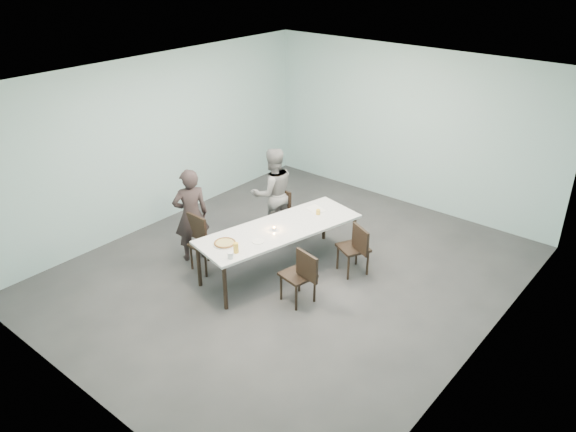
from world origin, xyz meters
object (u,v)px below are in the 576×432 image
Objects in this scene: chair_near_right at (302,273)px; side_plate at (258,241)px; water_tumbler at (230,255)px; diner_far at (273,193)px; chair_far_left at (286,211)px; diner_near at (191,215)px; amber_tumbler at (318,212)px; tealight at (274,229)px; pizza at (225,243)px; table at (280,231)px; beer_glass at (236,248)px; chair_near_left at (202,239)px; chair_far_right at (356,246)px.

side_plate is at bearing 14.93° from chair_near_right.
diner_far is at bearing 115.48° from water_tumbler.
chair_far_left is 1.62m from side_plate.
diner_near reaches higher than amber_tumbler.
chair_far_left is 0.39m from diner_far.
water_tumbler is 1.02m from tealight.
diner_near is 4.56× the size of pizza.
table is 48.87× the size of tealight.
amber_tumbler is at bearing 84.82° from beer_glass.
side_plate is at bearing -95.81° from amber_tumbler.
side_plate is 1.20× the size of beer_glass.
beer_glass reaches higher than amber_tumbler.
chair_near_left is at bearing 164.81° from pizza.
water_tumbler is (0.94, -1.96, -0.00)m from diner_far.
chair_near_left is at bearing -148.65° from tealight.
chair_far_left is at bearing 78.94° from chair_near_left.
table is 0.13m from tealight.
amber_tumbler is at bearing -50.90° from chair_near_right.
diner_near is 19.37× the size of amber_tumbler.
side_plate is (0.91, -1.37, -0.04)m from diner_far.
tealight is at bearing 94.86° from water_tumbler.
chair_near_right is at bearing -62.40° from amber_tumbler.
chair_far_left is 0.56× the size of diner_near.
pizza is (0.59, -1.73, -0.03)m from diner_far.
diner_near reaches higher than tealight.
diner_near is 10.33× the size of beer_glass.
tealight is at bearing -99.64° from table.
chair_near_right is (1.44, -1.40, 0.00)m from chair_far_left.
water_tumbler reaches higher than side_plate.
chair_near_left is 2.56× the size of pizza.
water_tumbler is at bearing 89.27° from chair_far_right.
diner_far is at bearing 131.88° from tealight.
pizza is at bearing -105.26° from amber_tumbler.
pizza is 0.83m from tealight.
chair_far_left and chair_far_right have the same top height.
diner_near is 2.02m from amber_tumbler.
water_tumbler is at bearing -20.24° from chair_near_left.
chair_far_right is at bearing 110.65° from diner_far.
chair_near_left reaches higher than table.
chair_near_right is (0.82, -0.49, -0.19)m from table.
tealight is at bearing 138.28° from diner_near.
beer_glass reaches higher than table.
amber_tumbler is at bearing -5.58° from chair_far_left.
tealight is (-0.99, -0.75, 0.27)m from chair_far_right.
chair_far_right is 0.56× the size of diner_near.
chair_near_right reaches higher than amber_tumbler.
chair_near_right is 0.55× the size of diner_far.
chair_far_left is at bearing 134.44° from diner_far.
diner_far is at bearing -155.65° from chair_far_left.
chair_far_left reaches higher than side_plate.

